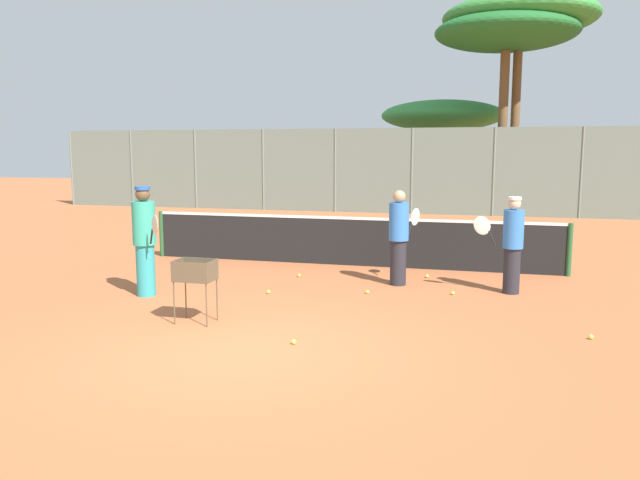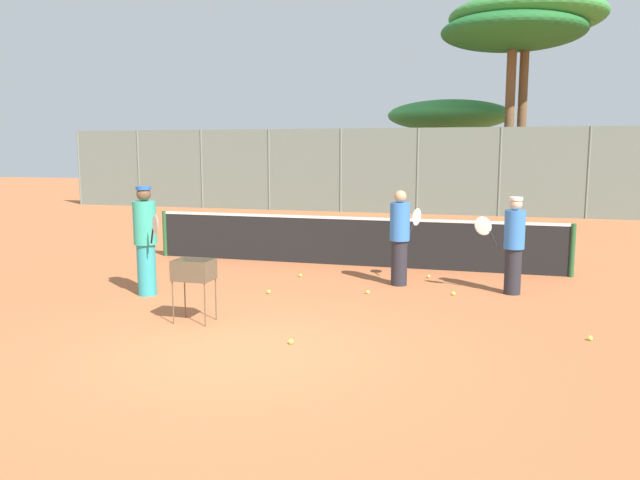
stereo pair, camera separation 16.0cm
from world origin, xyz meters
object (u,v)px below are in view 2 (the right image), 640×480
Objects in this scene: tennis_net at (350,240)px; player_red_cap at (400,237)px; player_yellow_shirt at (146,239)px; parked_car at (334,190)px; player_white_outfit at (513,244)px; ball_cart at (193,275)px.

player_red_cap is (1.34, -1.68, 0.35)m from tennis_net.
player_yellow_shirt is 18.11m from parked_car.
player_white_outfit is 17.86m from parked_car.
player_yellow_shirt reaches higher than player_white_outfit.
player_yellow_shirt is 2.03× the size of ball_cart.
player_white_outfit is (3.36, -1.86, 0.33)m from tennis_net.
parked_car reaches higher than ball_cart.
ball_cart is at bearing 1.42° from player_yellow_shirt.
parked_car is (-7.48, 16.21, -0.22)m from player_white_outfit.
parked_car is (-4.13, 14.36, 0.10)m from tennis_net.
player_red_cap is at bearing -71.16° from parked_car.
tennis_net is 3.85m from player_white_outfit.
player_red_cap is 16.95m from parked_car.
tennis_net is 2.18m from player_red_cap.
ball_cart is (1.59, -1.32, -0.28)m from player_yellow_shirt.
player_white_outfit is 2.02m from player_red_cap.
player_yellow_shirt is (-4.10, -2.02, 0.07)m from player_red_cap.
ball_cart is at bearing -81.31° from parked_car.
player_white_outfit is at bearing 34.97° from ball_cart.
tennis_net is at bearing -73.96° from parked_car.
tennis_net is at bearing 65.58° from player_red_cap.
player_yellow_shirt reaches higher than parked_car.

